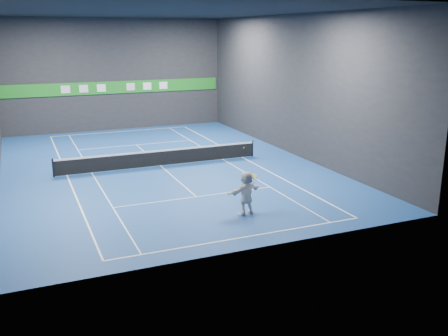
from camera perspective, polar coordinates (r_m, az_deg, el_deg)
name	(u,v)px	position (r m, az deg, el deg)	size (l,w,h in m)	color
ground	(161,166)	(30.57, -7.24, 0.23)	(26.00, 26.00, 0.00)	navy
ceiling	(155,11)	(29.57, -7.84, 17.33)	(26.00, 26.00, 0.00)	black
wall_back	(115,75)	(42.36, -12.33, 10.35)	(18.00, 0.10, 9.00)	#232325
wall_front	(258,131)	(17.68, 3.89, 4.29)	(18.00, 0.10, 9.00)	#232325
wall_right	(292,86)	(33.26, 7.78, 9.32)	(0.10, 26.00, 9.00)	#232325
baseline_near	(243,237)	(19.96, 2.22, -7.92)	(10.98, 0.08, 0.01)	white
baseline_far	(121,131)	(41.87, -11.70, 4.11)	(10.98, 0.08, 0.01)	white
sideline_doubles_left	(67,176)	(29.64, -17.50, -0.84)	(0.08, 23.78, 0.01)	white
sideline_doubles_right	(243,157)	(32.41, 2.13, 1.21)	(0.08, 23.78, 0.01)	white
sideline_singles_left	(92,173)	(29.78, -14.86, -0.56)	(0.06, 23.78, 0.01)	white
sideline_singles_right	(223,159)	(31.87, -0.12, 0.98)	(0.06, 23.78, 0.01)	white
service_line_near	(196,197)	(24.71, -3.18, -3.30)	(8.23, 0.06, 0.01)	white
service_line_far	(136,145)	(36.61, -9.98, 2.62)	(8.23, 0.06, 0.01)	white
center_service_line	(161,166)	(30.57, -7.24, 0.24)	(0.06, 12.80, 0.01)	white
player	(246,193)	(22.10, 2.53, -2.84)	(1.84, 0.59, 1.99)	silver
tennis_ball	(244,148)	(21.61, 2.28, 2.34)	(0.06, 0.06, 0.06)	#DFFB29
tennis_net	(160,157)	(30.44, -7.27, 1.21)	(12.50, 0.10, 1.07)	black
sponsor_banner	(116,87)	(42.38, -12.24, 9.00)	(17.64, 0.11, 1.00)	#1C801F
tennis_racket	(254,178)	(22.12, 3.43, -1.10)	(0.42, 0.37, 0.61)	red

